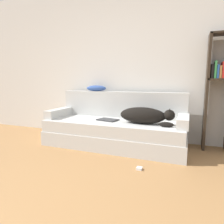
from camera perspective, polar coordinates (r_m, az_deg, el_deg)
name	(u,v)px	position (r m, az deg, el deg)	size (l,w,h in m)	color
wall_back	(120,62)	(3.62, 2.26, 14.18)	(8.13, 0.06, 2.70)	silver
couch	(114,133)	(3.16, 0.63, -6.10)	(2.18, 0.83, 0.40)	silver
couch_backrest	(121,104)	(3.40, 2.70, 2.17)	(2.14, 0.15, 0.43)	silver
couch_arm_left	(59,113)	(3.58, -14.78, -0.19)	(0.15, 0.64, 0.14)	silver
couch_arm_right	(183,121)	(2.90, 19.67, -2.45)	(0.15, 0.64, 0.14)	silver
dog	(145,116)	(2.91, 9.43, -1.00)	(0.78, 0.29, 0.24)	black
laptop	(108,120)	(3.14, -1.29, -2.23)	(0.34, 0.27, 0.02)	#2D2D30
throw_pillow	(96,88)	(3.57, -4.53, 6.77)	(0.37, 0.14, 0.10)	#335199
bookshelf	(219,86)	(3.25, 28.17, 6.47)	(0.35, 0.26, 1.67)	#2D2319
power_adapter	(139,168)	(2.41, 7.81, -15.67)	(0.06, 0.06, 0.03)	silver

